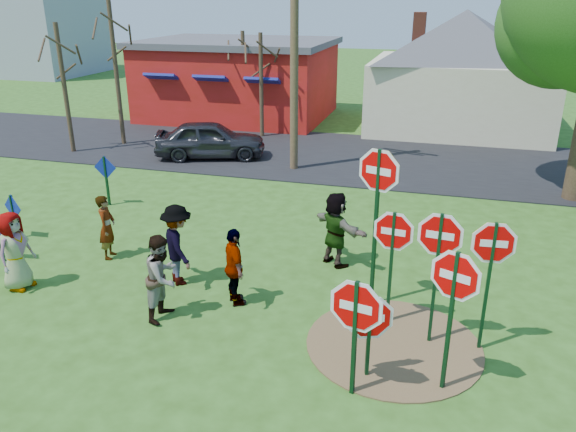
# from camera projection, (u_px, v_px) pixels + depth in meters

# --- Properties ---
(ground) EXTENTS (120.00, 120.00, 0.00)m
(ground) POSITION_uv_depth(u_px,v_px,m) (191.00, 288.00, 12.32)
(ground) COLOR #2C4F16
(ground) RESTS_ON ground
(road) EXTENTS (120.00, 7.50, 0.04)m
(road) POSITION_uv_depth(u_px,v_px,m) (313.00, 154.00, 22.61)
(road) COLOR black
(road) RESTS_ON ground
(dirt_patch) EXTENTS (3.20, 3.20, 0.03)m
(dirt_patch) POSITION_uv_depth(u_px,v_px,m) (393.00, 345.00, 10.28)
(dirt_patch) COLOR brown
(dirt_patch) RESTS_ON ground
(red_building) EXTENTS (9.40, 7.69, 3.90)m
(red_building) POSITION_uv_depth(u_px,v_px,m) (239.00, 78.00, 29.10)
(red_building) COLOR maroon
(red_building) RESTS_ON ground
(cream_house) EXTENTS (9.40, 9.40, 6.50)m
(cream_house) POSITION_uv_depth(u_px,v_px,m) (461.00, 66.00, 25.98)
(cream_house) COLOR beige
(cream_house) RESTS_ON ground
(distant_building) EXTENTS (10.00, 8.00, 8.00)m
(distant_building) POSITION_uv_depth(u_px,v_px,m) (26.00, 22.00, 44.77)
(distant_building) COLOR #8C939E
(distant_building) RESTS_ON ground
(stop_sign_a) EXTENTS (1.15, 0.25, 2.18)m
(stop_sign_a) POSITION_uv_depth(u_px,v_px,m) (356.00, 315.00, 8.54)
(stop_sign_a) COLOR black
(stop_sign_a) RESTS_ON ground
(stop_sign_b) EXTENTS (1.10, 0.41, 3.47)m
(stop_sign_b) POSITION_uv_depth(u_px,v_px,m) (378.00, 188.00, 10.74)
(stop_sign_b) COLOR black
(stop_sign_b) RESTS_ON ground
(stop_sign_c) EXTENTS (1.07, 0.14, 2.69)m
(stop_sign_c) POSITION_uv_depth(u_px,v_px,m) (439.00, 249.00, 9.72)
(stop_sign_c) COLOR black
(stop_sign_c) RESTS_ON ground
(stop_sign_d) EXTENTS (1.02, 0.11, 2.61)m
(stop_sign_d) POSITION_uv_depth(u_px,v_px,m) (492.00, 255.00, 9.52)
(stop_sign_d) COLOR black
(stop_sign_d) RESTS_ON ground
(stop_sign_e) EXTENTS (1.02, 0.38, 1.66)m
(stop_sign_e) POSITION_uv_depth(u_px,v_px,m) (370.00, 322.00, 9.10)
(stop_sign_e) COLOR black
(stop_sign_e) RESTS_ON ground
(stop_sign_f) EXTENTS (1.01, 0.44, 2.60)m
(stop_sign_f) POSITION_uv_depth(u_px,v_px,m) (454.00, 288.00, 8.49)
(stop_sign_f) COLOR black
(stop_sign_f) RESTS_ON ground
(stop_sign_g) EXTENTS (1.03, 0.15, 2.45)m
(stop_sign_g) POSITION_uv_depth(u_px,v_px,m) (393.00, 243.00, 10.41)
(stop_sign_g) COLOR black
(stop_sign_g) RESTS_ON ground
(blue_diamond_c) EXTENTS (0.69, 0.25, 1.22)m
(blue_diamond_c) POSITION_uv_depth(u_px,v_px,m) (13.00, 212.00, 14.59)
(blue_diamond_c) COLOR black
(blue_diamond_c) RESTS_ON ground
(blue_diamond_d) EXTENTS (0.72, 0.07, 1.55)m
(blue_diamond_d) POSITION_uv_depth(u_px,v_px,m) (106.00, 175.00, 16.83)
(blue_diamond_d) COLOR black
(blue_diamond_d) RESTS_ON ground
(person_a) EXTENTS (0.61, 0.89, 1.76)m
(person_a) POSITION_uv_depth(u_px,v_px,m) (15.00, 251.00, 12.02)
(person_a) COLOR #465F95
(person_a) RESTS_ON ground
(person_b) EXTENTS (0.52, 0.66, 1.59)m
(person_b) POSITION_uv_depth(u_px,v_px,m) (107.00, 227.00, 13.48)
(person_b) COLOR #246E68
(person_b) RESTS_ON ground
(person_c) EXTENTS (0.72, 0.89, 1.76)m
(person_c) POSITION_uv_depth(u_px,v_px,m) (163.00, 277.00, 10.91)
(person_c) COLOR brown
(person_c) RESTS_ON ground
(person_d) EXTENTS (1.30, 1.33, 1.83)m
(person_d) POSITION_uv_depth(u_px,v_px,m) (178.00, 245.00, 12.22)
(person_d) COLOR #36363B
(person_d) RESTS_ON ground
(person_e) EXTENTS (0.91, 1.03, 1.67)m
(person_e) POSITION_uv_depth(u_px,v_px,m) (235.00, 267.00, 11.39)
(person_e) COLOR #482754
(person_e) RESTS_ON ground
(person_f) EXTENTS (1.65, 1.45, 1.80)m
(person_f) POSITION_uv_depth(u_px,v_px,m) (336.00, 229.00, 13.09)
(person_f) COLOR #1F5433
(person_f) RESTS_ON ground
(suv) EXTENTS (4.54, 2.93, 1.44)m
(suv) POSITION_uv_depth(u_px,v_px,m) (210.00, 139.00, 21.83)
(suv) COLOR #2B2B30
(suv) RESTS_ON road
(utility_pole) EXTENTS (2.24, 0.68, 9.33)m
(utility_pole) POSITION_uv_depth(u_px,v_px,m) (294.00, 29.00, 18.93)
(utility_pole) COLOR #4C3823
(utility_pole) RESTS_ON ground
(bare_tree_west) EXTENTS (1.80, 1.80, 6.05)m
(bare_tree_west) POSITION_uv_depth(u_px,v_px,m) (114.00, 50.00, 22.75)
(bare_tree_west) COLOR #382819
(bare_tree_west) RESTS_ON ground
(bare_tree_east) EXTENTS (1.80, 1.80, 4.52)m
(bare_tree_east) POSITION_uv_depth(u_px,v_px,m) (243.00, 68.00, 25.47)
(bare_tree_east) COLOR #382819
(bare_tree_east) RESTS_ON ground
(bare_tree_mid) EXTENTS (1.80, 1.80, 5.04)m
(bare_tree_mid) POSITION_uv_depth(u_px,v_px,m) (62.00, 70.00, 21.78)
(bare_tree_mid) COLOR #382819
(bare_tree_mid) RESTS_ON ground
(bare_tree_extra) EXTENTS (1.80, 1.80, 4.52)m
(bare_tree_extra) POSITION_uv_depth(u_px,v_px,m) (261.00, 71.00, 24.40)
(bare_tree_extra) COLOR #382819
(bare_tree_extra) RESTS_ON ground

